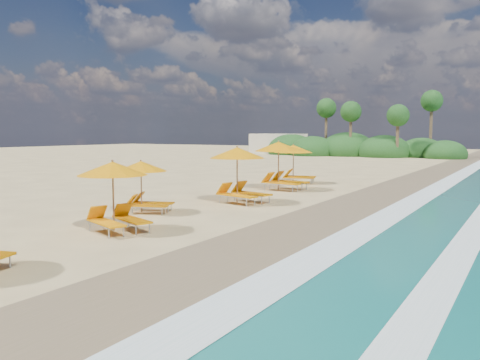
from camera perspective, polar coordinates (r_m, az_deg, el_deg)
name	(u,v)px	position (r m, az deg, el deg)	size (l,w,h in m)	color
ground	(240,210)	(19.93, 0.00, -3.43)	(160.00, 160.00, 0.00)	tan
wet_sand	(336,219)	(18.25, 10.90, -4.36)	(4.00, 160.00, 0.01)	#7F674C
surf_foam	(414,225)	(17.54, 19.26, -4.90)	(4.00, 160.00, 0.01)	white
station_1	(116,191)	(16.00, -14.02, -1.28)	(2.89, 2.84, 2.24)	olive
station_2	(145,183)	(19.55, -10.78, -0.33)	(2.65, 2.61, 2.04)	olive
station_3	(240,171)	(21.77, 0.04, 1.04)	(3.05, 2.93, 2.50)	olive
station_4	(282,162)	(26.78, 4.79, 2.04)	(2.97, 2.78, 2.65)	olive
station_5	(296,161)	(30.38, 6.44, 2.15)	(2.96, 2.87, 2.37)	olive
treeline	(354,148)	(65.60, 12.93, 3.56)	(25.80, 8.80, 9.74)	#163D14
beach_building	(278,143)	(72.43, 4.40, 4.18)	(7.00, 5.00, 2.80)	beige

